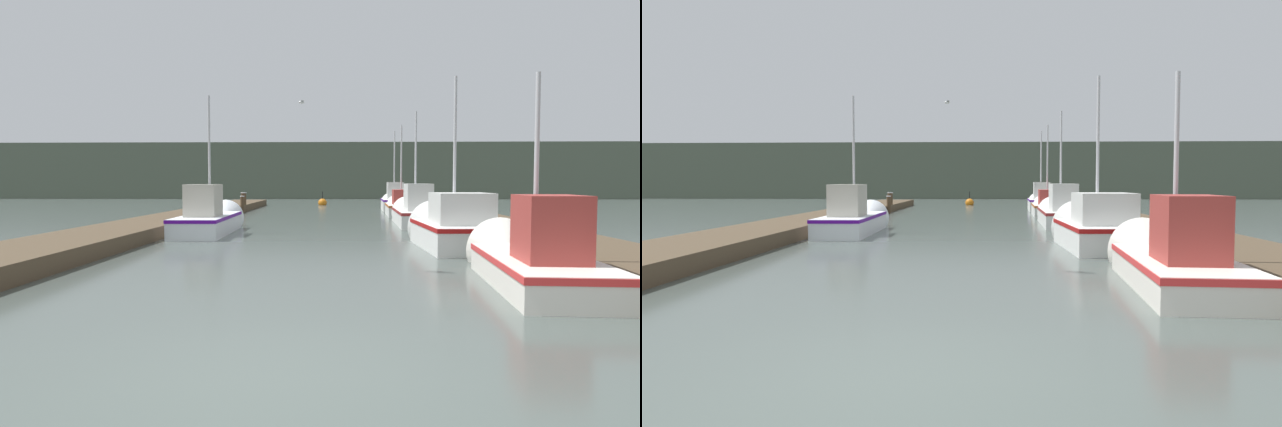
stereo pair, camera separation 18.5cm
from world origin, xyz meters
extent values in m
plane|color=#47514C|center=(0.00, 0.00, 0.00)|extent=(200.00, 200.00, 0.00)
cube|color=#4C3D2B|center=(-5.84, 16.00, 0.19)|extent=(2.30, 40.00, 0.39)
cube|color=#4C3D2B|center=(5.84, 16.00, 0.19)|extent=(2.30, 40.00, 0.39)
cube|color=#4C5647|center=(0.00, 57.91, 2.73)|extent=(120.00, 16.00, 5.47)
cube|color=silver|center=(3.78, 4.36, 0.25)|extent=(1.73, 4.09, 0.50)
cube|color=red|center=(3.78, 4.36, 0.44)|extent=(1.76, 4.12, 0.10)
cone|color=silver|center=(3.94, 6.82, 0.25)|extent=(1.47, 1.01, 1.41)
cube|color=#99332D|center=(3.75, 3.86, 1.01)|extent=(0.97, 1.30, 1.00)
cylinder|color=#B2B2B7|center=(3.80, 4.66, 2.00)|extent=(0.08, 0.08, 3.00)
cube|color=silver|center=(3.54, 9.69, 0.33)|extent=(1.87, 3.77, 0.66)
cube|color=#A21212|center=(3.54, 9.69, 0.60)|extent=(1.91, 3.80, 0.10)
cone|color=silver|center=(3.45, 11.96, 0.33)|extent=(1.68, 0.89, 1.65)
cube|color=silver|center=(3.56, 9.23, 1.05)|extent=(1.39, 1.54, 0.77)
cylinder|color=#B2B2B7|center=(3.53, 9.97, 2.53)|extent=(0.08, 0.08, 3.74)
cube|color=silver|center=(-3.75, 13.58, 0.31)|extent=(1.58, 4.91, 0.61)
cube|color=#4D0C8D|center=(-3.75, 13.58, 0.55)|extent=(1.61, 4.94, 0.10)
cone|color=silver|center=(-3.82, 16.50, 0.31)|extent=(1.42, 0.99, 1.39)
cube|color=#B2AD9E|center=(-3.73, 12.97, 1.12)|extent=(1.00, 1.47, 1.00)
cylinder|color=#B2B2B7|center=(-3.76, 13.95, 2.57)|extent=(0.08, 0.08, 3.92)
cube|color=silver|center=(3.56, 17.51, 0.30)|extent=(1.67, 5.06, 0.61)
cube|color=maroon|center=(3.56, 17.51, 0.55)|extent=(1.70, 5.09, 0.10)
cone|color=silver|center=(3.64, 20.56, 0.30)|extent=(1.49, 1.13, 1.46)
cube|color=silver|center=(3.55, 16.88, 1.12)|extent=(0.99, 1.89, 1.01)
cylinder|color=#B2B2B7|center=(3.57, 17.89, 2.54)|extent=(0.08, 0.08, 3.87)
cube|color=silver|center=(3.65, 23.62, 0.29)|extent=(1.58, 4.12, 0.57)
cube|color=#B25825|center=(3.65, 23.62, 0.51)|extent=(1.61, 4.15, 0.10)
cone|color=silver|center=(3.74, 26.18, 0.29)|extent=(1.40, 1.09, 1.36)
cube|color=#99332D|center=(3.63, 23.11, 0.94)|extent=(0.97, 1.62, 0.73)
cylinder|color=#B2B2B7|center=(3.66, 23.93, 2.55)|extent=(0.08, 0.08, 3.94)
cube|color=silver|center=(3.77, 28.50, 0.34)|extent=(1.53, 3.76, 0.68)
cube|color=#5A1C97|center=(3.77, 28.50, 0.62)|extent=(1.56, 3.79, 0.10)
cone|color=silver|center=(3.84, 30.81, 0.34)|extent=(1.37, 0.96, 1.35)
cube|color=silver|center=(3.75, 28.03, 1.17)|extent=(0.94, 1.17, 0.98)
cylinder|color=#B2B2B7|center=(3.78, 28.78, 2.66)|extent=(0.08, 0.08, 3.96)
cylinder|color=#473523|center=(-4.83, 26.98, 0.52)|extent=(0.29, 0.29, 1.04)
cylinder|color=silver|center=(-4.83, 26.98, 1.06)|extent=(0.33, 0.33, 0.04)
cylinder|color=#473523|center=(4.63, 10.58, 0.61)|extent=(0.31, 0.31, 1.21)
cylinder|color=silver|center=(4.63, 10.58, 1.23)|extent=(0.36, 0.36, 0.04)
cylinder|color=#473523|center=(-4.59, 25.15, 0.45)|extent=(0.21, 0.21, 0.90)
cylinder|color=silver|center=(-4.59, 25.15, 0.92)|extent=(0.24, 0.24, 0.04)
sphere|color=#BF6513|center=(-0.65, 35.86, 0.17)|extent=(0.61, 0.61, 0.61)
cylinder|color=black|center=(-0.65, 35.86, 0.73)|extent=(0.06, 0.06, 0.50)
ellipsoid|color=white|center=(-1.21, 21.72, 5.37)|extent=(0.31, 0.21, 0.12)
cube|color=gray|center=(-1.25, 21.85, 5.39)|extent=(0.19, 0.30, 0.07)
cube|color=gray|center=(-1.17, 21.59, 5.39)|extent=(0.19, 0.30, 0.07)
camera|label=1|loc=(0.56, -4.86, 1.72)|focal=32.00mm
camera|label=2|loc=(0.74, -4.85, 1.72)|focal=32.00mm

